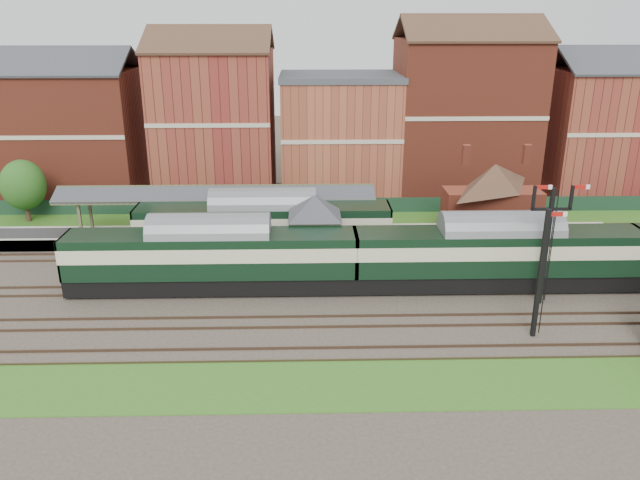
{
  "coord_description": "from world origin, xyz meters",
  "views": [
    {
      "loc": [
        -3.69,
        -40.12,
        18.31
      ],
      "look_at": [
        -2.64,
        2.0,
        3.0
      ],
      "focal_mm": 35.0,
      "sensor_mm": 36.0,
      "label": 1
    }
  ],
  "objects_px": {
    "signal_box": "(315,232)",
    "dmu_train": "(498,253)",
    "semaphore_bracket": "(548,238)",
    "platform_railcar": "(264,225)"
  },
  "relations": [
    {
      "from": "signal_box",
      "to": "dmu_train",
      "type": "bearing_deg",
      "value": -14.35
    },
    {
      "from": "signal_box",
      "to": "semaphore_bracket",
      "type": "relative_size",
      "value": 0.73
    },
    {
      "from": "signal_box",
      "to": "platform_railcar",
      "type": "distance_m",
      "value": 5.16
    },
    {
      "from": "semaphore_bracket",
      "to": "dmu_train",
      "type": "xyz_separation_m",
      "value": [
        -2.33,
        2.5,
        -1.97
      ]
    },
    {
      "from": "dmu_train",
      "to": "platform_railcar",
      "type": "relative_size",
      "value": 3.0
    },
    {
      "from": "semaphore_bracket",
      "to": "signal_box",
      "type": "bearing_deg",
      "value": 159.08
    },
    {
      "from": "signal_box",
      "to": "dmu_train",
      "type": "height_order",
      "value": "signal_box"
    },
    {
      "from": "signal_box",
      "to": "dmu_train",
      "type": "distance_m",
      "value": 13.12
    },
    {
      "from": "signal_box",
      "to": "semaphore_bracket",
      "type": "bearing_deg",
      "value": -20.92
    },
    {
      "from": "signal_box",
      "to": "platform_railcar",
      "type": "xyz_separation_m",
      "value": [
        -3.98,
        3.25,
        -0.53
      ]
    }
  ]
}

